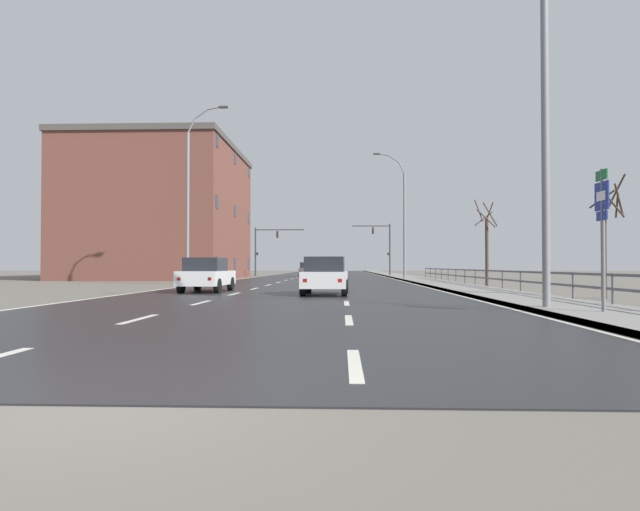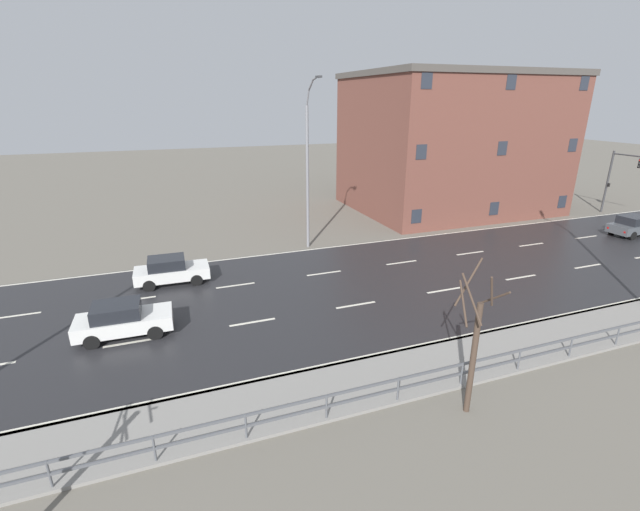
{
  "view_description": "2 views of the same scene",
  "coord_description": "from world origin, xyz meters",
  "views": [
    {
      "loc": [
        2.18,
        -4.65,
        1.21
      ],
      "look_at": [
        -0.19,
        55.38,
        2.33
      ],
      "focal_mm": 30.81,
      "sensor_mm": 36.0,
      "label": 1
    },
    {
      "loc": [
        20.9,
        20.21,
        10.04
      ],
      "look_at": [
        0.0,
        27.88,
        2.09
      ],
      "focal_mm": 24.62,
      "sensor_mm": 36.0,
      "label": 2
    }
  ],
  "objects": [
    {
      "name": "ground_plane",
      "position": [
        0.0,
        48.0,
        -0.06
      ],
      "size": [
        160.0,
        160.0,
        0.12
      ],
      "color": "#666056"
    },
    {
      "name": "bare_tree_mid",
      "position": [
        11.02,
        29.14,
        2.46
      ],
      "size": [
        1.27,
        1.38,
        5.31
      ],
      "color": "#423328",
      "rests_on": "ground"
    },
    {
      "name": "car_far_right",
      "position": [
        -1.51,
        54.44,
        0.8
      ],
      "size": [
        1.96,
        4.16,
        1.57
      ],
      "rotation": [
        0.0,
        0.0,
        0.04
      ],
      "color": "#474C51",
      "rests_on": "ground"
    },
    {
      "name": "street_lamp_midground",
      "position": [
        7.42,
        42.85,
        5.36
      ],
      "size": [
        2.77,
        0.24,
        11.01
      ],
      "color": "slate",
      "rests_on": "ground"
    },
    {
      "name": "brick_building",
      "position": [
        -14.67,
        46.32,
        6.2
      ],
      "size": [
        13.99,
        17.78,
        12.38
      ],
      "color": "brown",
      "rests_on": "ground"
    },
    {
      "name": "guardrail",
      "position": [
        9.85,
        25.82,
        0.71
      ],
      "size": [
        0.07,
        39.95,
        1.0
      ],
      "color": "#515459",
      "rests_on": "ground"
    },
    {
      "name": "road_asphalt_strip",
      "position": [
        0.0,
        60.0,
        0.01
      ],
      "size": [
        14.0,
        120.0,
        0.03
      ],
      "color": "#232326",
      "rests_on": "ground"
    },
    {
      "name": "street_lamp_left_bank",
      "position": [
        -7.44,
        29.76,
        5.57
      ],
      "size": [
        2.66,
        0.24,
        11.4
      ],
      "color": "slate",
      "rests_on": "ground"
    },
    {
      "name": "car_near_right",
      "position": [
        -4.0,
        20.23,
        0.8
      ],
      "size": [
        1.91,
        4.14,
        1.57
      ],
      "rotation": [
        0.0,
        0.0,
        -0.02
      ],
      "color": "silver",
      "rests_on": "ground"
    },
    {
      "name": "bare_tree_near",
      "position": [
        11.78,
        15.67,
        2.1
      ],
      "size": [
        1.06,
        1.41,
        4.51
      ],
      "color": "#423328",
      "rests_on": "ground"
    },
    {
      "name": "car_distant",
      "position": [
        1.51,
        17.95,
        0.8
      ],
      "size": [
        1.93,
        4.15,
        1.57
      ],
      "rotation": [
        0.0,
        0.0,
        -0.03
      ],
      "color": "silver",
      "rests_on": "ground"
    },
    {
      "name": "sidewalk_right",
      "position": [
        8.43,
        60.0,
        0.06
      ],
      "size": [
        3.0,
        120.0,
        0.12
      ],
      "color": "gray",
      "rests_on": "ground"
    },
    {
      "name": "street_lamp_foreground",
      "position": [
        7.45,
        10.11,
        5.38
      ],
      "size": [
        2.51,
        0.24,
        11.0
      ],
      "color": "slate",
      "rests_on": "ground"
    },
    {
      "name": "traffic_signal_right",
      "position": [
        7.12,
        60.56,
        4.02
      ],
      "size": [
        4.55,
        0.36,
        6.18
      ],
      "color": "#38383A",
      "rests_on": "ground"
    },
    {
      "name": "traffic_signal_left",
      "position": [
        -6.76,
        59.12,
        3.81
      ],
      "size": [
        5.79,
        0.36,
        5.66
      ],
      "color": "#38383A",
      "rests_on": "ground"
    },
    {
      "name": "highway_sign",
      "position": [
        8.39,
        8.65,
        2.26
      ],
      "size": [
        0.09,
        0.68,
        3.52
      ],
      "color": "slate",
      "rests_on": "ground"
    }
  ]
}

